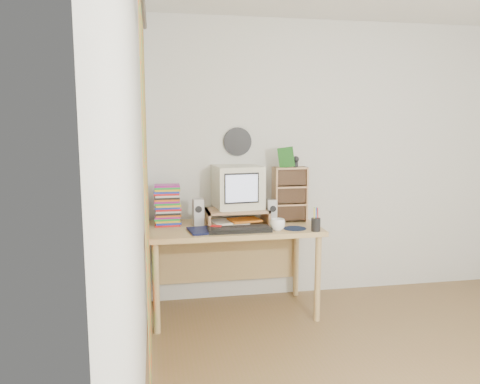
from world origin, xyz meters
name	(u,v)px	position (x,y,z in m)	size (l,w,h in m)	color
back_wall	(336,160)	(0.00, 1.75, 1.25)	(3.50, 3.50, 0.00)	silver
left_wall	(137,193)	(-1.75, 0.00, 1.25)	(3.50, 3.50, 0.00)	silver
curtain	(147,197)	(-1.71, 0.48, 1.15)	(2.20, 2.20, 0.00)	#DD5A1F
wall_disc	(238,142)	(-0.93, 1.73, 1.43)	(0.25, 0.25, 0.02)	black
desk	(232,240)	(-1.03, 1.44, 0.62)	(1.40, 0.70, 0.75)	tan
monitor_riser	(237,212)	(-0.98, 1.48, 0.84)	(0.52, 0.30, 0.12)	tan
crt_monitor	(239,187)	(-0.96, 1.53, 1.05)	(0.38, 0.38, 0.36)	beige
speaker_left	(198,212)	(-1.31, 1.45, 0.86)	(0.08, 0.08, 0.22)	#ACADB1
speaker_right	(272,211)	(-0.69, 1.42, 0.85)	(0.08, 0.08, 0.21)	#ACADB1
keyboard	(239,230)	(-1.02, 1.17, 0.77)	(0.50, 0.17, 0.03)	black
dvd_stack	(167,208)	(-1.56, 1.50, 0.90)	(0.21, 0.15, 0.29)	brown
cd_rack	(290,194)	(-0.52, 1.47, 0.99)	(0.28, 0.15, 0.47)	tan
mug	(278,225)	(-0.71, 1.15, 0.80)	(0.12, 0.12, 0.09)	white
diary	(189,230)	(-1.40, 1.20, 0.77)	(0.22, 0.17, 0.04)	#0E1234
mousepad	(295,228)	(-0.56, 1.19, 0.75)	(0.19, 0.19, 0.00)	black
pen_cup	(316,222)	(-0.42, 1.07, 0.82)	(0.07, 0.07, 0.15)	black
papers	(235,222)	(-1.00, 1.45, 0.77)	(0.29, 0.21, 0.04)	white
red_box	(216,228)	(-1.19, 1.23, 0.77)	(0.08, 0.05, 0.04)	red
game_box	(286,157)	(-0.56, 1.45, 1.31)	(0.13, 0.03, 0.17)	#185518
webcam	(296,161)	(-0.47, 1.47, 1.27)	(0.06, 0.06, 0.09)	black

